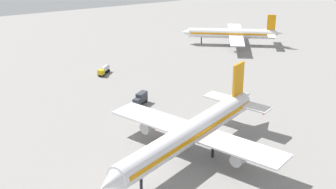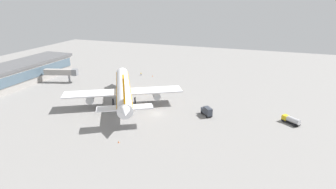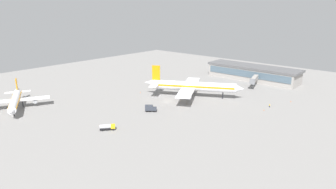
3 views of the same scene
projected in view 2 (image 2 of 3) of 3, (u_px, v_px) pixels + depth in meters
ground at (156, 114)px, 103.54m from camera, size 288.00×288.00×0.00m
terminal_building at (16, 74)px, 136.85m from camera, size 64.51×17.35×9.91m
airplane_at_gate at (123, 89)px, 111.02m from camera, size 51.77×43.29×17.35m
fuel_truck at (291, 120)px, 95.50m from camera, size 5.45×6.09×2.50m
catering_truck at (207, 111)px, 101.88m from camera, size 5.52×5.05×3.30m
ground_crew_worker at (141, 74)px, 152.98m from camera, size 0.54×0.50×1.67m
jet_bridge at (62, 72)px, 139.90m from camera, size 7.55×16.54×6.74m
safety_cone_near_gate at (119, 70)px, 162.59m from camera, size 0.44×0.44×0.60m
safety_cone_mid_apron at (153, 76)px, 151.07m from camera, size 0.44×0.44×0.60m
safety_cone_far_side at (119, 142)px, 83.48m from camera, size 0.44×0.44×0.60m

